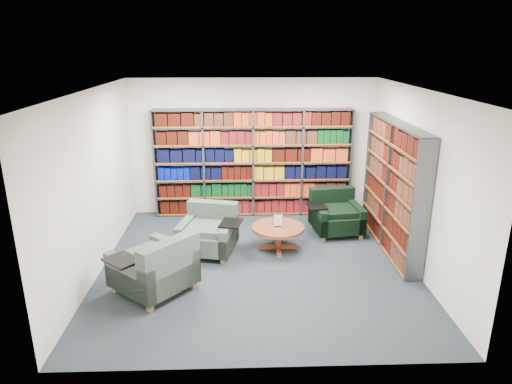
{
  "coord_description": "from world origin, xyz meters",
  "views": [
    {
      "loc": [
        -0.25,
        -6.72,
        3.44
      ],
      "look_at": [
        0.0,
        0.6,
        1.05
      ],
      "focal_mm": 32.0,
      "sensor_mm": 36.0,
      "label": 1
    }
  ],
  "objects_px": {
    "chair_green_right": "(335,215)",
    "chair_teal_front": "(157,270)",
    "chair_teal_left": "(209,233)",
    "coffee_table": "(278,231)"
  },
  "relations": [
    {
      "from": "chair_green_right",
      "to": "chair_teal_front",
      "type": "bearing_deg",
      "value": -144.06
    },
    {
      "from": "chair_teal_left",
      "to": "chair_teal_front",
      "type": "height_order",
      "value": "chair_teal_front"
    },
    {
      "from": "chair_teal_left",
      "to": "coffee_table",
      "type": "height_order",
      "value": "chair_teal_left"
    },
    {
      "from": "chair_teal_left",
      "to": "chair_green_right",
      "type": "relative_size",
      "value": 1.07
    },
    {
      "from": "chair_teal_front",
      "to": "coffee_table",
      "type": "xyz_separation_m",
      "value": [
        1.85,
        1.39,
        -0.01
      ]
    },
    {
      "from": "chair_teal_left",
      "to": "chair_green_right",
      "type": "bearing_deg",
      "value": 18.49
    },
    {
      "from": "chair_teal_front",
      "to": "coffee_table",
      "type": "distance_m",
      "value": 2.31
    },
    {
      "from": "coffee_table",
      "to": "chair_green_right",
      "type": "bearing_deg",
      "value": 34.15
    },
    {
      "from": "chair_teal_left",
      "to": "chair_teal_front",
      "type": "distance_m",
      "value": 1.54
    },
    {
      "from": "chair_teal_left",
      "to": "coffee_table",
      "type": "relative_size",
      "value": 1.27
    }
  ]
}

